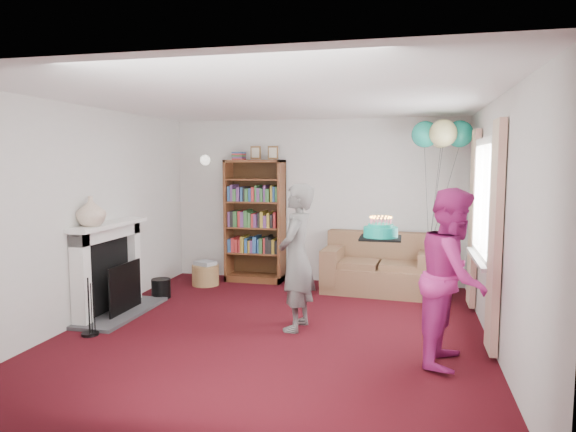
% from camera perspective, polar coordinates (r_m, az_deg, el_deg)
% --- Properties ---
extents(ground, '(5.00, 5.00, 0.00)m').
position_cam_1_polar(ground, '(5.78, -1.49, -12.67)').
color(ground, '#34070B').
rests_on(ground, ground).
extents(wall_back, '(4.50, 0.02, 2.50)m').
position_cam_1_polar(wall_back, '(7.95, 3.06, 1.68)').
color(wall_back, silver).
rests_on(wall_back, ground).
extents(wall_left, '(0.02, 5.00, 2.50)m').
position_cam_1_polar(wall_left, '(6.46, -21.31, 0.25)').
color(wall_left, silver).
rests_on(wall_left, ground).
extents(wall_right, '(0.02, 5.00, 2.50)m').
position_cam_1_polar(wall_right, '(5.40, 22.34, -0.86)').
color(wall_right, silver).
rests_on(wall_right, ground).
extents(ceiling, '(4.50, 5.00, 0.01)m').
position_cam_1_polar(ceiling, '(5.51, -1.57, 12.80)').
color(ceiling, white).
rests_on(ceiling, wall_back).
extents(fireplace, '(0.55, 1.80, 1.12)m').
position_cam_1_polar(fireplace, '(6.64, -18.89, -5.97)').
color(fireplace, '#3F3F42').
rests_on(fireplace, ground).
extents(window_bay, '(0.14, 2.02, 2.20)m').
position_cam_1_polar(window_bay, '(5.99, 20.90, -0.61)').
color(window_bay, white).
rests_on(window_bay, ground).
extents(wall_sconce, '(0.16, 0.23, 0.16)m').
position_cam_1_polar(wall_sconce, '(8.28, -9.18, 6.16)').
color(wall_sconce, gold).
rests_on(wall_sconce, ground).
extents(bookcase, '(0.89, 0.42, 2.09)m').
position_cam_1_polar(bookcase, '(7.99, -3.62, -0.64)').
color(bookcase, '#472B14').
rests_on(bookcase, ground).
extents(sofa, '(1.57, 0.83, 0.83)m').
position_cam_1_polar(sofa, '(7.53, 10.17, -5.84)').
color(sofa, brown).
rests_on(sofa, ground).
extents(wicker_basket, '(0.41, 0.41, 0.36)m').
position_cam_1_polar(wicker_basket, '(7.89, -9.15, -6.40)').
color(wicker_basket, '#AA864F').
rests_on(wicker_basket, ground).
extents(person_striped, '(0.45, 0.63, 1.62)m').
position_cam_1_polar(person_striped, '(5.66, 0.97, -4.59)').
color(person_striped, black).
rests_on(person_striped, ground).
extents(person_magenta, '(0.77, 0.90, 1.62)m').
position_cam_1_polar(person_magenta, '(4.95, 17.89, -6.44)').
color(person_magenta, '#B8247B').
rests_on(person_magenta, ground).
extents(birthday_cake, '(0.40, 0.40, 0.22)m').
position_cam_1_polar(birthday_cake, '(5.11, 10.25, -1.78)').
color(birthday_cake, black).
rests_on(birthday_cake, ground).
extents(balloons, '(0.79, 0.79, 1.75)m').
position_cam_1_polar(balloons, '(7.18, 16.75, 8.71)').
color(balloons, '#3F3F3F').
rests_on(balloons, ground).
extents(mantel_vase, '(0.33, 0.33, 0.34)m').
position_cam_1_polar(mantel_vase, '(6.26, -21.04, 0.50)').
color(mantel_vase, beige).
rests_on(mantel_vase, fireplace).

